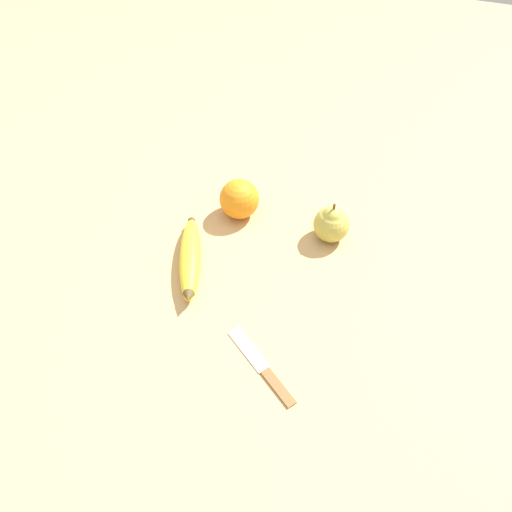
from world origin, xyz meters
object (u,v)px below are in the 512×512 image
(orange, at_px, (240,199))
(paring_knife, at_px, (263,368))
(banana, at_px, (190,258))
(pear, at_px, (332,223))

(orange, relative_size, paring_knife, 0.56)
(banana, xyz_separation_m, pear, (0.23, 0.16, 0.02))
(banana, distance_m, orange, 0.17)
(banana, xyz_separation_m, paring_knife, (0.20, -0.16, -0.02))
(paring_knife, bearing_deg, pear, 30.64)
(orange, xyz_separation_m, paring_knife, (0.16, -0.32, -0.04))
(banana, bearing_deg, paring_knife, 28.09)
(pear, bearing_deg, orange, 178.63)
(pear, xyz_separation_m, paring_knife, (-0.03, -0.32, -0.04))
(pear, relative_size, paring_knife, 0.61)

